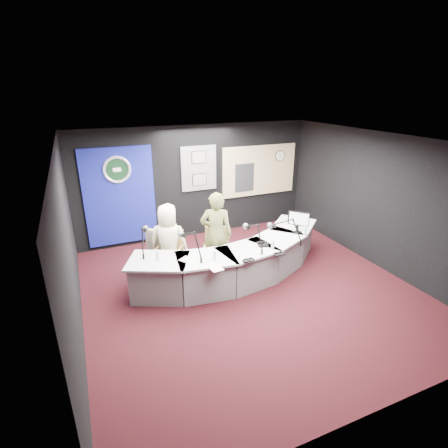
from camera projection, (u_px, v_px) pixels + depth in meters
name	position (u px, v px, depth m)	size (l,w,h in m)	color
ground	(250.00, 290.00, 6.70)	(6.00, 6.00, 0.00)	black
ceiling	(255.00, 142.00, 5.67)	(6.00, 6.00, 0.02)	silver
wall_back	(197.00, 182.00, 8.75)	(6.00, 0.02, 2.80)	black
wall_front	(386.00, 318.00, 3.62)	(6.00, 0.02, 2.80)	black
wall_left	(69.00, 251.00, 5.09)	(0.02, 6.00, 2.80)	black
wall_right	(380.00, 201.00, 7.28)	(0.02, 6.00, 2.80)	black
broadcast_desk	(236.00, 261.00, 7.01)	(4.50, 1.90, 0.75)	silver
backdrop_panel	(120.00, 197.00, 8.08)	(1.60, 0.05, 2.30)	navy
agency_seal	(117.00, 170.00, 7.81)	(0.63, 0.63, 0.07)	silver
seal_center	(117.00, 170.00, 7.82)	(0.48, 0.48, 0.01)	black
pinboard	(199.00, 168.00, 8.61)	(0.90, 0.04, 1.10)	slate
framed_photo_upper	(199.00, 157.00, 8.49)	(0.34, 0.02, 0.27)	#7B6F59
framed_photo_lower	(200.00, 180.00, 8.69)	(0.34, 0.02, 0.27)	#7B6F59
booth_window_frame	(259.00, 170.00, 9.31)	(2.12, 0.06, 1.32)	tan
booth_glow	(259.00, 170.00, 9.30)	(2.00, 0.02, 1.20)	#F9EC9D
equipment_rack	(244.00, 178.00, 9.17)	(0.55, 0.02, 0.75)	black
wall_clock	(280.00, 156.00, 9.37)	(0.28, 0.28, 0.01)	white
armchair_left	(169.00, 253.00, 7.00)	(0.58, 0.58, 1.03)	#A6824C
armchair_right	(216.00, 251.00, 7.13)	(0.58, 0.58, 1.02)	#A6824C
draped_jacket	(159.00, 246.00, 7.09)	(0.50, 0.10, 0.70)	slate
person_man	(169.00, 242.00, 6.91)	(0.76, 0.49, 1.55)	#F7F7C6
person_woman	(216.00, 234.00, 7.00)	(0.64, 0.42, 1.75)	brown
computer_monitor	(298.00, 218.00, 7.28)	(0.48, 0.03, 0.33)	black
desk_phone	(263.00, 245.00, 6.77)	(0.19, 0.15, 0.05)	black
headphones_near	(279.00, 254.00, 6.42)	(0.21, 0.21, 0.03)	black
headphones_far	(248.00, 260.00, 6.19)	(0.20, 0.20, 0.03)	black
paper_stack	(189.00, 260.00, 6.22)	(0.21, 0.30, 0.00)	white
notepad	(215.00, 268.00, 5.96)	(0.20, 0.29, 0.00)	white
boom_mic_a	(144.00, 237.00, 6.44)	(0.30, 0.71, 0.60)	black
boom_mic_b	(191.00, 242.00, 6.24)	(0.29, 0.72, 0.60)	black
boom_mic_c	(254.00, 233.00, 6.59)	(0.16, 0.74, 0.60)	black
boom_mic_d	(285.00, 229.00, 6.78)	(0.58, 0.53, 0.60)	black
water_bottles	(241.00, 245.00, 6.59)	(3.14, 0.48, 0.18)	silver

